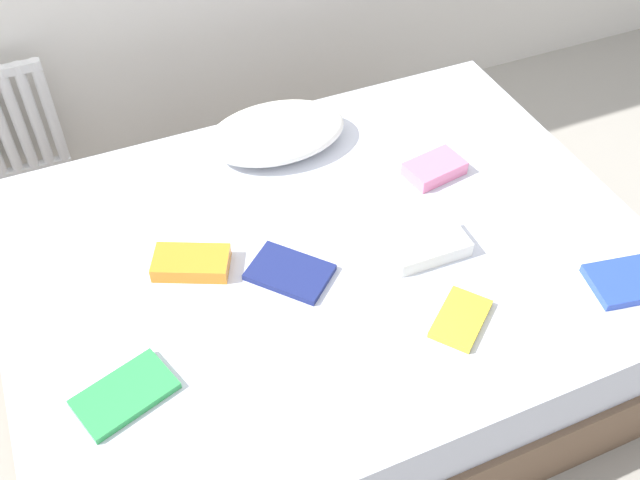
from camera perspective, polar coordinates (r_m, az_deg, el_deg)
ground_plane at (r=2.63m, az=0.44°, el=-8.05°), size 8.00×8.00×0.00m
bed at (r=2.43m, az=0.47°, el=-4.61°), size 2.00×1.50×0.50m
pillow at (r=2.58m, az=-3.45°, el=8.46°), size 0.50×0.33×0.11m
textbook_green at (r=1.97m, az=-15.12°, el=-11.65°), size 0.28×0.22×0.02m
textbook_orange at (r=2.20m, az=-10.10°, el=-1.78°), size 0.26×0.21×0.05m
textbook_blue at (r=2.31m, az=22.84°, el=-3.06°), size 0.23×0.20×0.03m
textbook_navy at (r=2.16m, az=-2.40°, el=-2.56°), size 0.28×0.28×0.02m
textbook_yellow at (r=2.08m, az=11.02°, el=-6.10°), size 0.23×0.22×0.02m
textbook_pink at (r=2.51m, az=9.01°, el=5.58°), size 0.21×0.15×0.05m
textbook_white at (r=2.23m, az=8.46°, el=-0.46°), size 0.24×0.14×0.05m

